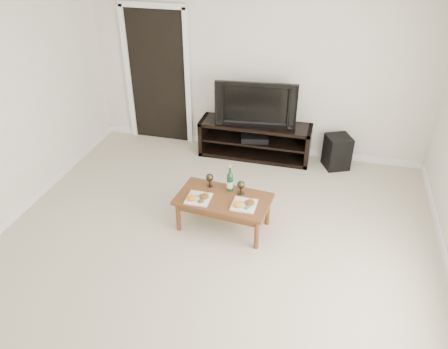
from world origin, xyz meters
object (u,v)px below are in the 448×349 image
at_px(subwoofer, 337,152).
at_px(coffee_table, 223,212).
at_px(media_console, 255,140).
at_px(television, 256,102).

bearing_deg(subwoofer, coffee_table, -149.42).
height_order(media_console, television, television).
bearing_deg(media_console, subwoofer, -0.24).
distance_m(media_console, coffee_table, 1.79).
bearing_deg(coffee_table, subwoofer, 55.20).
xyz_separation_m(media_console, television, (0.00, 0.00, 0.61)).
bearing_deg(television, coffee_table, -96.73).
bearing_deg(media_console, coffee_table, -90.66).
bearing_deg(media_console, television, 0.00).
height_order(television, subwoofer, television).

